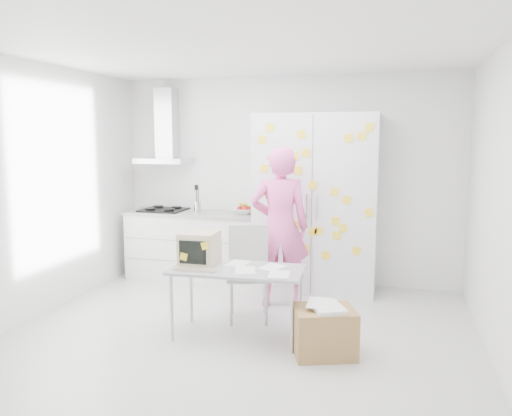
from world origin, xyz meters
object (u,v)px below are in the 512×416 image
(person, at_px, (280,227))
(chair, at_px, (248,266))
(desk, at_px, (213,258))
(cardboard_box, at_px, (324,331))

(person, height_order, chair, person)
(person, xyz_separation_m, desk, (-0.44, -0.99, -0.15))
(person, distance_m, cardboard_box, 1.54)
(desk, height_order, cardboard_box, desk)
(person, relative_size, chair, 1.85)
(desk, height_order, chair, desk)
(desk, bearing_deg, chair, 65.36)
(desk, relative_size, cardboard_box, 2.00)
(person, xyz_separation_m, chair, (-0.23, -0.48, -0.35))
(desk, distance_m, chair, 0.58)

